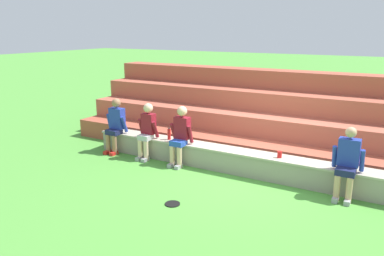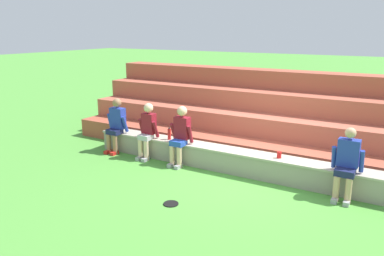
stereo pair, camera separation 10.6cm
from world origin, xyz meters
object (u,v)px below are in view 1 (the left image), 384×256
Objects in this scene: person_far_left at (115,124)px; plastic_cup_middle at (280,154)px; water_bottle_near_left at (113,126)px; person_center at (180,134)px; water_bottle_mid_left at (169,134)px; person_right_of_center at (347,162)px; frisbee at (173,204)px; person_left_of_center at (147,130)px.

person_far_left is 10.31× the size of plastic_cup_middle.
person_center is at bearing -5.75° from water_bottle_near_left.
water_bottle_near_left is (-2.14, 0.22, -0.13)m from person_center.
person_center is 10.24× the size of plastic_cup_middle.
water_bottle_mid_left is (-0.41, 0.18, -0.10)m from person_center.
water_bottle_near_left is 1.61× the size of plastic_cup_middle.
person_right_of_center is at bearing -2.37° from water_bottle_near_left.
person_far_left is at bearing -37.71° from water_bottle_near_left.
frisbee is at bearing -145.01° from person_right_of_center.
water_bottle_near_left is 0.76× the size of water_bottle_mid_left.
plastic_cup_middle is 2.42m from frisbee.
person_far_left is 1.01× the size of person_center.
plastic_cup_middle is at bearing 170.99° from person_right_of_center.
water_bottle_near_left is at bearing 146.75° from frisbee.
person_left_of_center is 6.26× the size of water_bottle_near_left.
plastic_cup_middle is (-1.28, 0.20, -0.14)m from person_right_of_center.
person_far_left reaches higher than person_center.
plastic_cup_middle is at bearing 0.21° from water_bottle_mid_left.
frisbee is (1.34, -1.98, -0.60)m from water_bottle_mid_left.
water_bottle_mid_left reaches higher than frisbee.
water_bottle_mid_left is 1.03× the size of frisbee.
person_right_of_center is (3.48, -0.02, -0.03)m from person_center.
plastic_cup_middle is 0.49× the size of frisbee.
person_right_of_center is (4.37, 0.00, -0.01)m from person_left_of_center.
person_far_left reaches higher than plastic_cup_middle.
person_left_of_center reaches higher than water_bottle_mid_left.
plastic_cup_middle is (4.05, 0.20, -0.17)m from person_far_left.
frisbee is (0.93, -1.80, -0.70)m from person_center.
person_far_left is at bearing 179.65° from person_left_of_center.
person_right_of_center is 3.89m from water_bottle_mid_left.
person_far_left reaches higher than water_bottle_mid_left.
person_right_of_center is 1.30m from plastic_cup_middle.
plastic_cup_middle is (2.20, 0.19, -0.17)m from person_center.
plastic_cup_middle is at bearing 2.79° from person_far_left.
person_right_of_center reaches higher than water_bottle_near_left.
frisbee is (-2.55, -1.78, -0.68)m from person_right_of_center.
person_center is at bearing 1.06° from person_left_of_center.
person_right_of_center is 6.21× the size of water_bottle_near_left.
water_bottle_mid_left is 2.61m from plastic_cup_middle.
person_far_left is 1.02× the size of person_left_of_center.
person_left_of_center is 2.64m from frisbee.
person_center is at bearing -175.15° from plastic_cup_middle.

